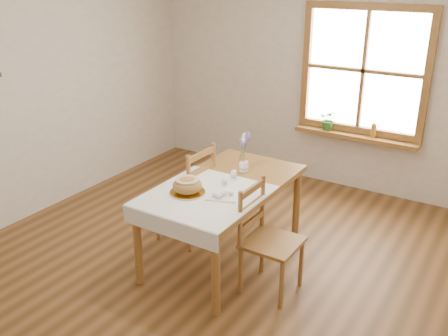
% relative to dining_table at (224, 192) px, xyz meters
% --- Properties ---
extents(ground, '(5.00, 5.00, 0.00)m').
position_rel_dining_table_xyz_m(ground, '(0.00, -0.30, -0.66)').
color(ground, brown).
rests_on(ground, ground).
extents(room_walls, '(4.60, 5.10, 2.65)m').
position_rel_dining_table_xyz_m(room_walls, '(0.00, -0.30, 1.04)').
color(room_walls, beige).
rests_on(room_walls, ground).
extents(window, '(1.46, 0.08, 1.46)m').
position_rel_dining_table_xyz_m(window, '(0.50, 2.17, 0.79)').
color(window, olive).
rests_on(window, ground).
extents(window_sill, '(1.46, 0.20, 0.05)m').
position_rel_dining_table_xyz_m(window_sill, '(0.50, 2.10, 0.03)').
color(window_sill, olive).
rests_on(window_sill, ground).
extents(dining_table, '(0.90, 1.60, 0.75)m').
position_rel_dining_table_xyz_m(dining_table, '(0.00, 0.00, 0.00)').
color(dining_table, olive).
rests_on(dining_table, ground).
extents(table_linen, '(0.91, 0.99, 0.01)m').
position_rel_dining_table_xyz_m(table_linen, '(0.00, -0.30, 0.09)').
color(table_linen, white).
rests_on(table_linen, dining_table).
extents(chair_left, '(0.50, 0.47, 0.99)m').
position_rel_dining_table_xyz_m(chair_left, '(-0.52, 0.10, -0.17)').
color(chair_left, olive).
rests_on(chair_left, ground).
extents(chair_right, '(0.46, 0.44, 0.93)m').
position_rel_dining_table_xyz_m(chair_right, '(0.60, -0.22, -0.20)').
color(chair_right, olive).
rests_on(chair_right, ground).
extents(bread_plate, '(0.36, 0.36, 0.02)m').
position_rel_dining_table_xyz_m(bread_plate, '(-0.14, -0.35, 0.10)').
color(bread_plate, white).
rests_on(bread_plate, table_linen).
extents(bread_loaf, '(0.25, 0.25, 0.14)m').
position_rel_dining_table_xyz_m(bread_loaf, '(-0.14, -0.35, 0.18)').
color(bread_loaf, '#AE7D3D').
rests_on(bread_loaf, bread_plate).
extents(egg_napkin, '(0.32, 0.29, 0.01)m').
position_rel_dining_table_xyz_m(egg_napkin, '(0.14, -0.25, 0.10)').
color(egg_napkin, white).
rests_on(egg_napkin, table_linen).
extents(eggs, '(0.25, 0.23, 0.04)m').
position_rel_dining_table_xyz_m(eggs, '(0.14, -0.25, 0.13)').
color(eggs, silver).
rests_on(eggs, egg_napkin).
extents(salt_shaker, '(0.05, 0.05, 0.09)m').
position_rel_dining_table_xyz_m(salt_shaker, '(0.05, -0.07, 0.14)').
color(salt_shaker, white).
rests_on(salt_shaker, table_linen).
extents(pepper_shaker, '(0.06, 0.06, 0.10)m').
position_rel_dining_table_xyz_m(pepper_shaker, '(0.05, 0.09, 0.15)').
color(pepper_shaker, white).
rests_on(pepper_shaker, table_linen).
extents(flower_vase, '(0.10, 0.10, 0.09)m').
position_rel_dining_table_xyz_m(flower_vase, '(0.01, 0.33, 0.13)').
color(flower_vase, white).
rests_on(flower_vase, dining_table).
extents(lavender_bouquet, '(0.15, 0.15, 0.28)m').
position_rel_dining_table_xyz_m(lavender_bouquet, '(0.01, 0.33, 0.32)').
color(lavender_bouquet, '#685698').
rests_on(lavender_bouquet, flower_vase).
extents(potted_plant, '(0.23, 0.25, 0.19)m').
position_rel_dining_table_xyz_m(potted_plant, '(0.16, 2.10, 0.15)').
color(potted_plant, '#326A2A').
rests_on(potted_plant, window_sill).
extents(amber_bottle, '(0.07, 0.07, 0.17)m').
position_rel_dining_table_xyz_m(amber_bottle, '(0.71, 2.10, 0.14)').
color(amber_bottle, '#B17520').
rests_on(amber_bottle, window_sill).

